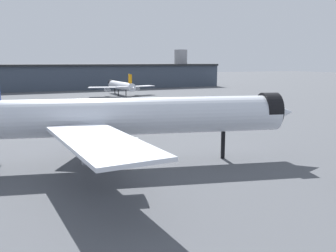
{
  "coord_description": "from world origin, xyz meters",
  "views": [
    {
      "loc": [
        -21.7,
        -56.41,
        16.78
      ],
      "look_at": [
        3.27,
        -1.14,
        6.08
      ],
      "focal_mm": 39.22,
      "sensor_mm": 36.0,
      "label": 1
    }
  ],
  "objects": [
    {
      "name": "terminal_building",
      "position": [
        14.99,
        173.27,
        7.73
      ],
      "size": [
        201.25,
        27.81,
        24.7
      ],
      "rotation": [
        0.0,
        0.0,
        0.0
      ],
      "color": "#3D4756",
      "rests_on": "ground"
    },
    {
      "name": "airliner_near_gate",
      "position": [
        -3.94,
        0.65,
        7.77
      ],
      "size": [
        59.67,
        53.36,
        17.62
      ],
      "rotation": [
        0.0,
        0.0,
        -0.24
      ],
      "color": "silver",
      "rests_on": "ground"
    },
    {
      "name": "ground",
      "position": [
        0.0,
        0.0,
        0.0
      ],
      "size": [
        900.0,
        900.0,
        0.0
      ],
      "primitive_type": "plane",
      "color": "#4C4F54"
    },
    {
      "name": "baggage_tug_wing",
      "position": [
        -7.58,
        36.91,
        0.97
      ],
      "size": [
        3.11,
        3.57,
        1.85
      ],
      "rotation": [
        0.0,
        0.0,
        5.24
      ],
      "color": "black",
      "rests_on": "ground"
    },
    {
      "name": "airliner_far_taxiway",
      "position": [
        32.5,
        120.47,
        4.83
      ],
      "size": [
        34.38,
        37.59,
        10.95
      ],
      "rotation": [
        0.0,
        0.0,
        1.59
      ],
      "color": "silver",
      "rests_on": "ground"
    }
  ]
}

